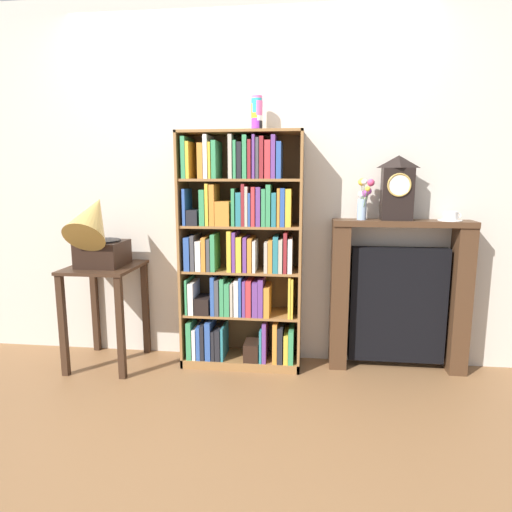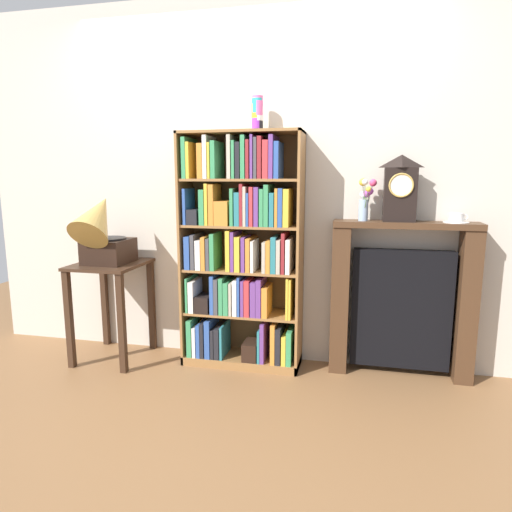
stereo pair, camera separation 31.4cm
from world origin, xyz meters
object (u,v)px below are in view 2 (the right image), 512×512
object	(u,v)px
side_table_left	(111,288)
fireplace_mantel	(401,301)
cup_stack	(257,114)
bookshelf	(241,256)
gramophone	(102,230)
flower_vase	(365,198)
teacup_with_saucer	(456,219)
mantel_clock	(400,188)

from	to	relation	value
side_table_left	fireplace_mantel	world-z (taller)	fireplace_mantel
cup_stack	bookshelf	bearing A→B (deg)	-158.72
gramophone	flower_vase	world-z (taller)	flower_vase
bookshelf	teacup_with_saucer	size ratio (longest dim) A/B	10.52
side_table_left	mantel_clock	bearing A→B (deg)	4.51
side_table_left	flower_vase	bearing A→B (deg)	5.05
cup_stack	fireplace_mantel	size ratio (longest dim) A/B	0.22
bookshelf	mantel_clock	bearing A→B (deg)	3.05
mantel_clock	cup_stack	bearing A→B (deg)	-179.16
cup_stack	side_table_left	distance (m)	1.65
bookshelf	side_table_left	bearing A→B (deg)	-173.90
side_table_left	gramophone	xyz separation A→B (m)	(0.00, -0.08, 0.45)
flower_vase	bookshelf	bearing A→B (deg)	-176.18
gramophone	mantel_clock	xyz separation A→B (m)	(2.03, 0.24, 0.30)
bookshelf	side_table_left	size ratio (longest dim) A/B	2.27
fireplace_mantel	flower_vase	world-z (taller)	flower_vase
fireplace_mantel	flower_vase	xyz separation A→B (m)	(-0.27, -0.02, 0.69)
flower_vase	gramophone	bearing A→B (deg)	-172.49
gramophone	fireplace_mantel	xyz separation A→B (m)	(2.08, 0.26, -0.46)
cup_stack	flower_vase	world-z (taller)	cup_stack
bookshelf	flower_vase	bearing A→B (deg)	3.82
cup_stack	fireplace_mantel	world-z (taller)	cup_stack
bookshelf	cup_stack	world-z (taller)	cup_stack
gramophone	cup_stack	bearing A→B (deg)	11.78
bookshelf	mantel_clock	size ratio (longest dim) A/B	3.85
fireplace_mantel	mantel_clock	bearing A→B (deg)	-159.91
mantel_clock	gramophone	bearing A→B (deg)	-173.28
bookshelf	fireplace_mantel	bearing A→B (deg)	3.85
cup_stack	side_table_left	xyz separation A→B (m)	(-1.08, -0.15, -1.24)
bookshelf	fireplace_mantel	distance (m)	1.15
side_table_left	gramophone	size ratio (longest dim) A/B	1.27
cup_stack	fireplace_mantel	distance (m)	1.60
fireplace_mantel	flower_vase	size ratio (longest dim) A/B	3.79
teacup_with_saucer	gramophone	bearing A→B (deg)	-174.21
mantel_clock	fireplace_mantel	bearing A→B (deg)	20.09
cup_stack	gramophone	xyz separation A→B (m)	(-1.08, -0.23, -0.79)
gramophone	flower_vase	size ratio (longest dim) A/B	2.05
teacup_with_saucer	mantel_clock	bearing A→B (deg)	-179.61
bookshelf	flower_vase	xyz separation A→B (m)	(0.84, 0.06, 0.41)
cup_stack	gramophone	distance (m)	1.36
bookshelf	gramophone	bearing A→B (deg)	-169.34
side_table_left	teacup_with_saucer	xyz separation A→B (m)	(2.39, 0.16, 0.55)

